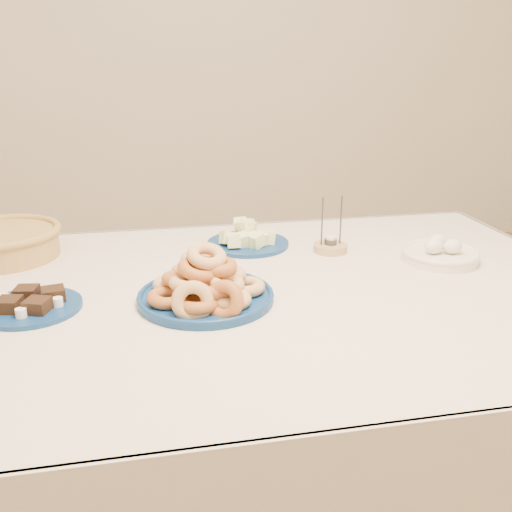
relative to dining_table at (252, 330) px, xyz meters
name	(u,v)px	position (x,y,z in m)	size (l,w,h in m)	color
dining_table	(252,330)	(0.00, 0.00, 0.00)	(1.71, 1.11, 0.75)	brown
donut_platter	(206,287)	(-0.11, -0.05, 0.14)	(0.37, 0.37, 0.14)	navy
melon_plate	(248,239)	(0.05, 0.32, 0.13)	(0.26, 0.26, 0.08)	navy
brownie_plate	(31,304)	(-0.49, -0.02, 0.12)	(0.24, 0.24, 0.04)	navy
wicker_basket	(2,242)	(-0.62, 0.36, 0.15)	(0.36, 0.36, 0.08)	olive
candle_holder	(330,246)	(0.27, 0.23, 0.12)	(0.10, 0.10, 0.16)	tan
egg_bowl	(440,253)	(0.53, 0.09, 0.13)	(0.21, 0.21, 0.07)	white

